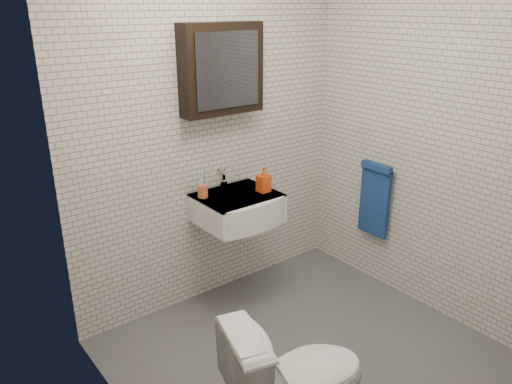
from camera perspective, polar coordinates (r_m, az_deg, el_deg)
ground at (r=3.39m, az=5.39°, el=-17.79°), size 2.20×2.00×0.01m
room_shell at (r=2.73m, az=6.42°, el=6.94°), size 2.22×2.02×2.51m
washbasin at (r=3.52m, az=-1.79°, el=-1.90°), size 0.55×0.50×0.20m
faucet at (r=3.61m, az=-3.67°, el=1.42°), size 0.06×0.20×0.15m
mirror_cabinet at (r=3.43m, az=-3.94°, el=13.83°), size 0.60×0.15×0.60m
towel_rail at (r=3.92m, az=13.41°, el=-0.52°), size 0.09×0.30×0.58m
toothbrush_cup at (r=3.47m, az=-6.11°, el=0.18°), size 0.08×0.08×0.20m
soap_bottle at (r=3.54m, az=0.89°, el=1.44°), size 0.08×0.09×0.18m
toilet at (r=2.66m, az=4.62°, el=-20.60°), size 0.79×0.58×0.72m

